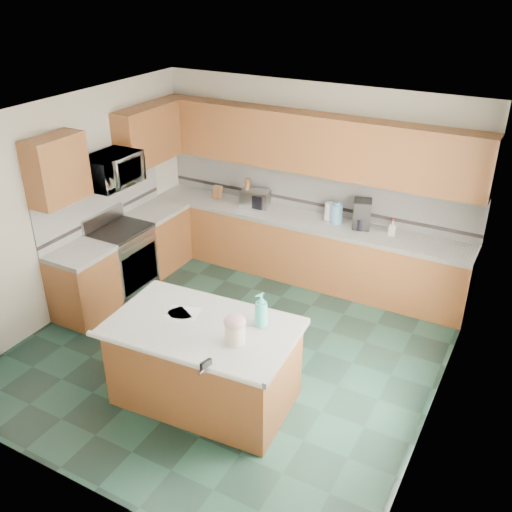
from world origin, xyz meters
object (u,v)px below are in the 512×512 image
Objects in this scene: island_top at (203,327)px; soap_bottle_island at (261,310)px; treat_jar at (235,333)px; coffee_maker at (362,214)px; toaster_oven at (255,199)px; island_base at (205,365)px; knife_block at (218,192)px.

soap_bottle_island is at bearing 23.68° from island_top.
treat_jar is 0.51× the size of coffee_maker.
coffee_maker reaches higher than soap_bottle_island.
island_top is at bearing -85.73° from toaster_oven.
coffee_maker is (0.08, 2.65, 0.01)m from soap_bottle_island.
island_top is (0.00, 0.00, 0.46)m from island_base.
treat_jar is 3.30m from toaster_oven.
island_top is 5.07× the size of soap_bottle_island.
toaster_oven is (-1.00, 2.89, 0.15)m from island_top.
knife_block is at bearing 152.56° from soap_bottle_island.
treat_jar is 1.00× the size of knife_block.
coffee_maker is (1.59, 0.03, 0.07)m from toaster_oven.
island_top is at bearing 0.00° from island_base.
coffee_maker is at bearing 111.58° from soap_bottle_island.
island_top is at bearing 165.22° from treat_jar.
toaster_oven is at bearing 164.61° from coffee_maker.
knife_block is 0.49× the size of toaster_oven.
knife_block is at bearing 164.30° from coffee_maker.
coffee_maker reaches higher than treat_jar.
knife_block is 2.22m from coffee_maker.
treat_jar is (0.42, -0.09, 0.13)m from island_top.
island_base is at bearing -128.95° from soap_bottle_island.
toaster_oven reaches higher than knife_block.
island_base is 3.05m from coffee_maker.
knife_block is 0.51× the size of coffee_maker.
treat_jar is 3.62m from knife_block.
island_base is 3.12m from toaster_oven.
island_top is 0.61m from soap_bottle_island.
island_base is 0.95× the size of island_top.
knife_block is (-2.05, 2.98, -0.00)m from treat_jar.
island_base is at bearing 0.00° from island_top.
soap_bottle_island reaches higher than knife_block.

